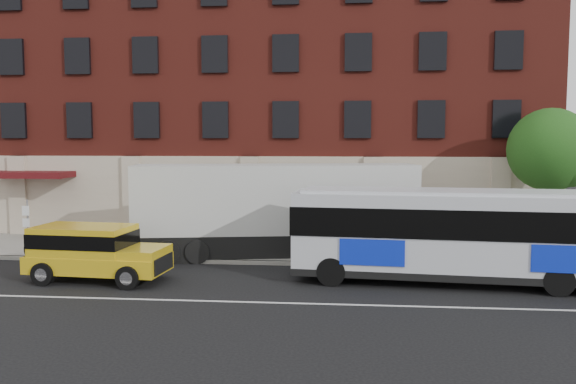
# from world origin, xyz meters

# --- Properties ---
(ground) EXTENTS (120.00, 120.00, 0.00)m
(ground) POSITION_xyz_m (0.00, 0.00, 0.00)
(ground) COLOR black
(ground) RESTS_ON ground
(sidewalk) EXTENTS (60.00, 6.00, 0.15)m
(sidewalk) POSITION_xyz_m (0.00, 9.00, 0.07)
(sidewalk) COLOR gray
(sidewalk) RESTS_ON ground
(kerb) EXTENTS (60.00, 0.25, 0.15)m
(kerb) POSITION_xyz_m (0.00, 6.00, 0.07)
(kerb) COLOR gray
(kerb) RESTS_ON ground
(lane_line) EXTENTS (60.00, 0.12, 0.01)m
(lane_line) POSITION_xyz_m (0.00, 0.50, 0.01)
(lane_line) COLOR silver
(lane_line) RESTS_ON ground
(building) EXTENTS (30.00, 12.10, 15.00)m
(building) POSITION_xyz_m (-0.01, 16.92, 7.58)
(building) COLOR maroon
(building) RESTS_ON sidewalk
(sign_pole) EXTENTS (0.30, 0.20, 2.50)m
(sign_pole) POSITION_xyz_m (-8.50, 6.15, 1.45)
(sign_pole) COLOR gray
(sign_pole) RESTS_ON ground
(street_tree) EXTENTS (3.60, 3.60, 6.20)m
(street_tree) POSITION_xyz_m (13.54, 9.48, 4.41)
(street_tree) COLOR #36251B
(street_tree) RESTS_ON sidewalk
(city_bus) EXTENTS (12.08, 3.61, 3.26)m
(city_bus) POSITION_xyz_m (8.82, 3.49, 1.80)
(city_bus) COLOR #B9BDC5
(city_bus) RESTS_ON ground
(yellow_suv) EXTENTS (5.19, 2.56, 1.95)m
(yellow_suv) POSITION_xyz_m (-4.24, 2.78, 1.12)
(yellow_suv) COLOR gold
(yellow_suv) RESTS_ON ground
(shipping_container) EXTENTS (12.04, 4.41, 3.93)m
(shipping_container) POSITION_xyz_m (1.76, 7.60, 1.94)
(shipping_container) COLOR black
(shipping_container) RESTS_ON ground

